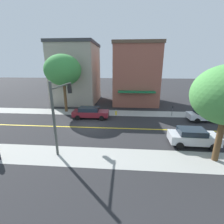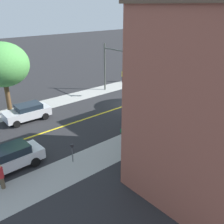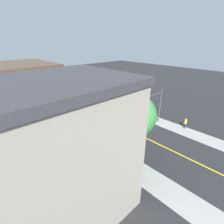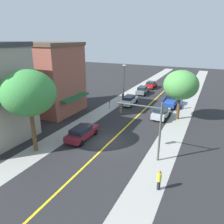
{
  "view_description": "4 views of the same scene",
  "coord_description": "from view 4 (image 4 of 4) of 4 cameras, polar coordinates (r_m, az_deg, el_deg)",
  "views": [
    {
      "loc": [
        16.65,
        4.02,
        6.94
      ],
      "look_at": [
        -1.31,
        2.6,
        1.53
      ],
      "focal_mm": 25.27,
      "sensor_mm": 36.0,
      "label": 1
    },
    {
      "loc": [
        -18.31,
        18.53,
        9.99
      ],
      "look_at": [
        -3.15,
        5.37,
        1.54
      ],
      "focal_mm": 40.77,
      "sensor_mm": 36.0,
      "label": 2
    },
    {
      "loc": [
        -17.4,
        -14.44,
        12.82
      ],
      "look_at": [
        0.22,
        4.39,
        1.68
      ],
      "focal_mm": 26.6,
      "sensor_mm": 36.0,
      "label": 3
    },
    {
      "loc": [
        9.61,
        -19.35,
        11.25
      ],
      "look_at": [
        -1.75,
        4.3,
        2.04
      ],
      "focal_mm": 34.28,
      "sensor_mm": 36.0,
      "label": 4
    }
  ],
  "objects": [
    {
      "name": "silver_sedan_right_curb",
      "position": [
        31.94,
        12.92,
        -0.24
      ],
      "size": [
        2.17,
        4.19,
        1.53
      ],
      "rotation": [
        0.0,
        0.0,
        1.54
      ],
      "color": "#B7BABF",
      "rests_on": "ground"
    },
    {
      "name": "white_sedan_left_curb",
      "position": [
        37.74,
        4.63,
        3.23
      ],
      "size": [
        2.08,
        4.82,
        1.56
      ],
      "rotation": [
        0.0,
        0.0,
        1.6
      ],
      "color": "silver",
      "rests_on": "ground"
    },
    {
      "name": "red_sedan_left_curb",
      "position": [
        51.03,
        10.34,
        7.23
      ],
      "size": [
        2.16,
        4.21,
        1.52
      ],
      "rotation": [
        0.0,
        0.0,
        1.6
      ],
      "color": "red",
      "rests_on": "ground"
    },
    {
      "name": "blue_sedan_right_curb",
      "position": [
        47.26,
        17.5,
        5.66
      ],
      "size": [
        2.07,
        4.77,
        1.51
      ],
      "rotation": [
        0.0,
        0.0,
        1.61
      ],
      "color": "#1E429E",
      "rests_on": "ground"
    },
    {
      "name": "corner_shop_building",
      "position": [
        34.66,
        -16.5,
        8.66
      ],
      "size": [
        9.76,
        8.06,
        10.56
      ],
      "rotation": [
        0.0,
        0.0,
        -1.57
      ],
      "color": "#935142",
      "rests_on": "ground"
    },
    {
      "name": "parking_meter",
      "position": [
        35.2,
        -0.62,
        2.25
      ],
      "size": [
        0.12,
        0.18,
        1.37
      ],
      "color": "#4C4C51",
      "rests_on": "ground"
    },
    {
      "name": "pedestrian_blue_shirt",
      "position": [
        37.03,
        18.04,
        2.05
      ],
      "size": [
        0.36,
        0.36,
        1.61
      ],
      "rotation": [
        0.0,
        0.0,
        2.86
      ],
      "color": "black",
      "rests_on": "ground"
    },
    {
      "name": "street_tree_left_near",
      "position": [
        22.01,
        -21.38,
        4.69
      ],
      "size": [
        5.25,
        5.25,
        8.44
      ],
      "color": "brown",
      "rests_on": "ground"
    },
    {
      "name": "pedestrian_yellow_shirt",
      "position": [
        17.6,
        12.45,
        -17.18
      ],
      "size": [
        0.35,
        0.35,
        1.71
      ],
      "rotation": [
        0.0,
        0.0,
        0.26
      ],
      "color": "black",
      "rests_on": "ground"
    },
    {
      "name": "sidewalk_right",
      "position": [
        22.67,
        13.19,
        -10.96
      ],
      "size": [
        2.85,
        126.0,
        0.01
      ],
      "primitive_type": "cube",
      "color": "#9E9E99",
      "rests_on": "ground"
    },
    {
      "name": "blue_pickup_truck",
      "position": [
        38.42,
        15.43,
        2.97
      ],
      "size": [
        2.38,
        5.55,
        1.72
      ],
      "rotation": [
        0.0,
        0.0,
        1.58
      ],
      "color": "#1E429E",
      "rests_on": "ground"
    },
    {
      "name": "sidewalk_left",
      "position": [
        27.25,
        -12.02,
        -5.48
      ],
      "size": [
        2.85,
        126.0,
        0.01
      ],
      "primitive_type": "cube",
      "color": "#9E9E99",
      "rests_on": "ground"
    },
    {
      "name": "road_centerline_stripe",
      "position": [
        24.35,
        -0.68,
        -8.16
      ],
      "size": [
        0.2,
        126.0,
        0.0
      ],
      "primitive_type": "cube",
      "color": "yellow",
      "rests_on": "ground"
    },
    {
      "name": "maroon_sedan_left_curb",
      "position": [
        25.16,
        -8.02,
        -5.43
      ],
      "size": [
        2.12,
        4.79,
        1.49
      ],
      "rotation": [
        0.0,
        0.0,
        1.58
      ],
      "color": "maroon",
      "rests_on": "ground"
    },
    {
      "name": "fire_hydrant",
      "position": [
        28.76,
        -7.18,
        -3.05
      ],
      "size": [
        0.44,
        0.24,
        0.74
      ],
      "color": "yellow",
      "rests_on": "ground"
    },
    {
      "name": "grey_sedan_left_curb",
      "position": [
        45.22,
        8.14,
        5.81
      ],
      "size": [
        2.16,
        4.74,
        1.58
      ],
      "rotation": [
        0.0,
        0.0,
        1.62
      ],
      "color": "slate",
      "rests_on": "ground"
    },
    {
      "name": "traffic_light_mast",
      "position": [
        20.24,
        9.1,
        -2.42
      ],
      "size": [
        4.41,
        0.32,
        5.83
      ],
      "rotation": [
        0.0,
        0.0,
        3.14
      ],
      "color": "#474C47",
      "rests_on": "ground"
    },
    {
      "name": "ground_plane",
      "position": [
        24.35,
        -0.68,
        -8.17
      ],
      "size": [
        140.0,
        140.0,
        0.0
      ],
      "primitive_type": "plane",
      "color": "#262628"
    },
    {
      "name": "street_tree_right_corner",
      "position": [
        31.23,
        17.91,
        6.83
      ],
      "size": [
        4.79,
        4.79,
        7.03
      ],
      "color": "brown",
      "rests_on": "ground"
    },
    {
      "name": "street_lamp",
      "position": [
        40.39,
        3.21,
        8.98
      ],
      "size": [
        0.7,
        0.36,
        6.48
      ],
      "color": "#38383D",
      "rests_on": "ground"
    },
    {
      "name": "pedestrian_red_shirt",
      "position": [
        39.1,
        2.86,
        3.93
      ],
      "size": [
        0.32,
        0.32,
        1.64
      ],
      "rotation": [
        0.0,
        0.0,
        4.43
      ],
      "color": "brown",
      "rests_on": "ground"
    }
  ]
}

